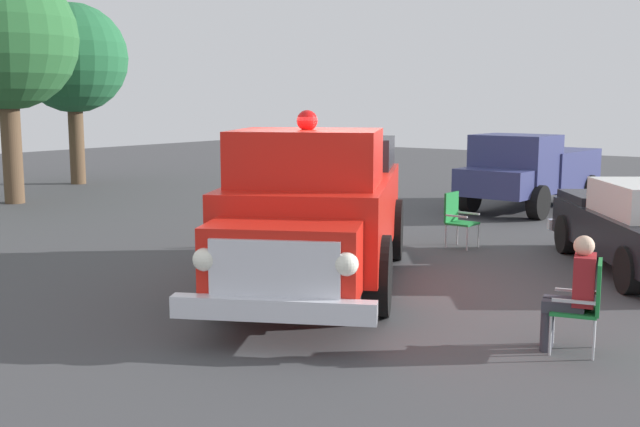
{
  "coord_description": "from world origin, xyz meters",
  "views": [
    {
      "loc": [
        8.86,
        5.97,
        2.72
      ],
      "look_at": [
        -0.29,
        -0.54,
        1.04
      ],
      "focal_mm": 42.57,
      "sensor_mm": 36.0,
      "label": 1
    }
  ],
  "objects_px": {
    "vintage_fire_truck": "(318,205)",
    "lawn_chair_near_truck": "(586,300)",
    "lawn_chair_by_car": "(457,216)",
    "spectator_seated": "(574,289)",
    "parked_pickup": "(530,170)",
    "oak_tree_distant": "(5,40)",
    "lawn_chair_spare": "(324,216)",
    "oak_tree_left": "(73,59)"
  },
  "relations": [
    {
      "from": "vintage_fire_truck",
      "to": "lawn_chair_near_truck",
      "type": "relative_size",
      "value": 6.16
    },
    {
      "from": "lawn_chair_by_car",
      "to": "spectator_seated",
      "type": "relative_size",
      "value": 0.79
    },
    {
      "from": "vintage_fire_truck",
      "to": "lawn_chair_near_truck",
      "type": "bearing_deg",
      "value": 78.82
    },
    {
      "from": "vintage_fire_truck",
      "to": "lawn_chair_near_truck",
      "type": "xyz_separation_m",
      "value": [
        0.82,
        4.15,
        -0.61
      ]
    },
    {
      "from": "vintage_fire_truck",
      "to": "lawn_chair_near_truck",
      "type": "distance_m",
      "value": 4.27
    },
    {
      "from": "parked_pickup",
      "to": "lawn_chair_by_car",
      "type": "bearing_deg",
      "value": 6.86
    },
    {
      "from": "oak_tree_distant",
      "to": "parked_pickup",
      "type": "bearing_deg",
      "value": 120.66
    },
    {
      "from": "vintage_fire_truck",
      "to": "lawn_chair_near_truck",
      "type": "height_order",
      "value": "vintage_fire_truck"
    },
    {
      "from": "vintage_fire_truck",
      "to": "lawn_chair_spare",
      "type": "xyz_separation_m",
      "value": [
        -2.44,
        -1.6,
        -0.61
      ]
    },
    {
      "from": "lawn_chair_spare",
      "to": "spectator_seated",
      "type": "height_order",
      "value": "spectator_seated"
    },
    {
      "from": "spectator_seated",
      "to": "oak_tree_left",
      "type": "relative_size",
      "value": 0.22
    },
    {
      "from": "parked_pickup",
      "to": "oak_tree_distant",
      "type": "xyz_separation_m",
      "value": [
        6.87,
        -11.58,
        3.28
      ]
    },
    {
      "from": "oak_tree_distant",
      "to": "lawn_chair_by_car",
      "type": "bearing_deg",
      "value": 95.76
    },
    {
      "from": "parked_pickup",
      "to": "oak_tree_left",
      "type": "relative_size",
      "value": 0.84
    },
    {
      "from": "parked_pickup",
      "to": "oak_tree_distant",
      "type": "height_order",
      "value": "oak_tree_distant"
    },
    {
      "from": "lawn_chair_near_truck",
      "to": "lawn_chair_spare",
      "type": "xyz_separation_m",
      "value": [
        -3.26,
        -5.75,
        0.0
      ]
    },
    {
      "from": "parked_pickup",
      "to": "lawn_chair_by_car",
      "type": "xyz_separation_m",
      "value": [
        5.63,
        0.68,
        -0.4
      ]
    },
    {
      "from": "lawn_chair_by_car",
      "to": "oak_tree_left",
      "type": "bearing_deg",
      "value": -100.47
    },
    {
      "from": "oak_tree_left",
      "to": "parked_pickup",
      "type": "bearing_deg",
      "value": 101.52
    },
    {
      "from": "oak_tree_left",
      "to": "oak_tree_distant",
      "type": "relative_size",
      "value": 0.94
    },
    {
      "from": "vintage_fire_truck",
      "to": "lawn_chair_by_car",
      "type": "height_order",
      "value": "vintage_fire_truck"
    },
    {
      "from": "lawn_chair_near_truck",
      "to": "parked_pickup",
      "type": "bearing_deg",
      "value": -156.83
    },
    {
      "from": "lawn_chair_near_truck",
      "to": "lawn_chair_spare",
      "type": "distance_m",
      "value": 6.61
    },
    {
      "from": "vintage_fire_truck",
      "to": "spectator_seated",
      "type": "xyz_separation_m",
      "value": [
        0.86,
        4.02,
        -0.5
      ]
    },
    {
      "from": "parked_pickup",
      "to": "lawn_chair_by_car",
      "type": "height_order",
      "value": "parked_pickup"
    },
    {
      "from": "spectator_seated",
      "to": "oak_tree_distant",
      "type": "bearing_deg",
      "value": -102.5
    },
    {
      "from": "lawn_chair_by_car",
      "to": "oak_tree_distant",
      "type": "relative_size",
      "value": 0.17
    },
    {
      "from": "lawn_chair_by_car",
      "to": "oak_tree_distant",
      "type": "height_order",
      "value": "oak_tree_distant"
    },
    {
      "from": "lawn_chair_by_car",
      "to": "oak_tree_left",
      "type": "distance_m",
      "value": 15.48
    },
    {
      "from": "lawn_chair_near_truck",
      "to": "lawn_chair_by_car",
      "type": "distance_m",
      "value": 6.03
    },
    {
      "from": "lawn_chair_near_truck",
      "to": "spectator_seated",
      "type": "xyz_separation_m",
      "value": [
        0.03,
        -0.13,
        0.11
      ]
    },
    {
      "from": "oak_tree_distant",
      "to": "lawn_chair_near_truck",
      "type": "bearing_deg",
      "value": 77.72
    },
    {
      "from": "spectator_seated",
      "to": "oak_tree_distant",
      "type": "distance_m",
      "value": 16.66
    },
    {
      "from": "lawn_chair_near_truck",
      "to": "oak_tree_left",
      "type": "bearing_deg",
      "value": -111.87
    },
    {
      "from": "lawn_chair_by_car",
      "to": "oak_tree_distant",
      "type": "xyz_separation_m",
      "value": [
        1.24,
        -12.26,
        3.68
      ]
    },
    {
      "from": "parked_pickup",
      "to": "lawn_chair_near_truck",
      "type": "distance_m",
      "value": 11.27
    },
    {
      "from": "vintage_fire_truck",
      "to": "oak_tree_left",
      "type": "xyz_separation_m",
      "value": [
        -6.64,
        -14.44,
        2.83
      ]
    },
    {
      "from": "lawn_chair_by_car",
      "to": "oak_tree_distant",
      "type": "distance_m",
      "value": 12.86
    },
    {
      "from": "lawn_chair_by_car",
      "to": "parked_pickup",
      "type": "bearing_deg",
      "value": -173.14
    },
    {
      "from": "spectator_seated",
      "to": "vintage_fire_truck",
      "type": "bearing_deg",
      "value": -102.0
    },
    {
      "from": "oak_tree_distant",
      "to": "vintage_fire_truck",
      "type": "bearing_deg",
      "value": 77.33
    },
    {
      "from": "parked_pickup",
      "to": "vintage_fire_truck",
      "type": "bearing_deg",
      "value": 1.69
    }
  ]
}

